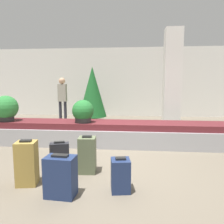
{
  "coord_description": "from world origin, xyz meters",
  "views": [
    {
      "loc": [
        0.53,
        -4.08,
        1.52
      ],
      "look_at": [
        0.0,
        1.3,
        0.82
      ],
      "focal_mm": 35.0,
      "sensor_mm": 36.0,
      "label": 1
    }
  ],
  "objects_px": {
    "potted_plant_0": "(83,112)",
    "decorated_tree": "(92,92)",
    "pillar": "(172,81)",
    "suitcase_0": "(27,163)",
    "traveler_0": "(62,96)",
    "suitcase_3": "(61,176)",
    "suitcase_5": "(87,155)",
    "suitcase_4": "(60,158)",
    "suitcase_1": "(121,175)",
    "potted_plant_1": "(6,108)"
  },
  "relations": [
    {
      "from": "suitcase_1",
      "to": "potted_plant_0",
      "type": "bearing_deg",
      "value": 105.83
    },
    {
      "from": "potted_plant_1",
      "to": "pillar",
      "type": "bearing_deg",
      "value": 22.3
    },
    {
      "from": "potted_plant_0",
      "to": "potted_plant_1",
      "type": "height_order",
      "value": "potted_plant_1"
    },
    {
      "from": "pillar",
      "to": "potted_plant_0",
      "type": "xyz_separation_m",
      "value": [
        -2.43,
        -1.81,
        -0.76
      ]
    },
    {
      "from": "pillar",
      "to": "suitcase_5",
      "type": "xyz_separation_m",
      "value": [
        -1.98,
        -3.48,
        -1.29
      ]
    },
    {
      "from": "suitcase_4",
      "to": "suitcase_5",
      "type": "distance_m",
      "value": 0.48
    },
    {
      "from": "decorated_tree",
      "to": "potted_plant_1",
      "type": "bearing_deg",
      "value": -113.18
    },
    {
      "from": "potted_plant_0",
      "to": "decorated_tree",
      "type": "distance_m",
      "value": 3.67
    },
    {
      "from": "potted_plant_0",
      "to": "traveler_0",
      "type": "bearing_deg",
      "value": 116.63
    },
    {
      "from": "pillar",
      "to": "decorated_tree",
      "type": "distance_m",
      "value": 3.42
    },
    {
      "from": "pillar",
      "to": "suitcase_3",
      "type": "relative_size",
      "value": 5.47
    },
    {
      "from": "pillar",
      "to": "suitcase_5",
      "type": "relative_size",
      "value": 4.94
    },
    {
      "from": "suitcase_3",
      "to": "potted_plant_0",
      "type": "bearing_deg",
      "value": 100.1
    },
    {
      "from": "suitcase_5",
      "to": "traveler_0",
      "type": "distance_m",
      "value": 5.13
    },
    {
      "from": "pillar",
      "to": "potted_plant_1",
      "type": "bearing_deg",
      "value": -157.7
    },
    {
      "from": "suitcase_3",
      "to": "decorated_tree",
      "type": "bearing_deg",
      "value": 100.63
    },
    {
      "from": "suitcase_1",
      "to": "suitcase_3",
      "type": "xyz_separation_m",
      "value": [
        -0.8,
        -0.22,
        0.04
      ]
    },
    {
      "from": "suitcase_4",
      "to": "decorated_tree",
      "type": "bearing_deg",
      "value": 78.19
    },
    {
      "from": "suitcase_4",
      "to": "suitcase_1",
      "type": "bearing_deg",
      "value": -43.96
    },
    {
      "from": "suitcase_3",
      "to": "suitcase_1",
      "type": "bearing_deg",
      "value": 19.49
    },
    {
      "from": "pillar",
      "to": "traveler_0",
      "type": "distance_m",
      "value": 4.15
    },
    {
      "from": "suitcase_1",
      "to": "suitcase_3",
      "type": "height_order",
      "value": "suitcase_3"
    },
    {
      "from": "suitcase_3",
      "to": "suitcase_5",
      "type": "relative_size",
      "value": 0.9
    },
    {
      "from": "potted_plant_1",
      "to": "traveler_0",
      "type": "bearing_deg",
      "value": 80.87
    },
    {
      "from": "pillar",
      "to": "suitcase_5",
      "type": "distance_m",
      "value": 4.2
    },
    {
      "from": "suitcase_1",
      "to": "suitcase_5",
      "type": "distance_m",
      "value": 0.87
    },
    {
      "from": "suitcase_3",
      "to": "potted_plant_0",
      "type": "distance_m",
      "value": 2.57
    },
    {
      "from": "suitcase_3",
      "to": "suitcase_5",
      "type": "bearing_deg",
      "value": 81.3
    },
    {
      "from": "suitcase_0",
      "to": "suitcase_4",
      "type": "distance_m",
      "value": 0.6
    },
    {
      "from": "potted_plant_1",
      "to": "traveler_0",
      "type": "distance_m",
      "value": 3.05
    },
    {
      "from": "suitcase_3",
      "to": "suitcase_4",
      "type": "height_order",
      "value": "suitcase_3"
    },
    {
      "from": "suitcase_1",
      "to": "suitcase_3",
      "type": "bearing_deg",
      "value": -173.72
    },
    {
      "from": "suitcase_0",
      "to": "suitcase_5",
      "type": "height_order",
      "value": "suitcase_0"
    },
    {
      "from": "suitcase_3",
      "to": "traveler_0",
      "type": "relative_size",
      "value": 0.33
    },
    {
      "from": "potted_plant_1",
      "to": "suitcase_3",
      "type": "bearing_deg",
      "value": -47.87
    },
    {
      "from": "pillar",
      "to": "suitcase_1",
      "type": "xyz_separation_m",
      "value": [
        -1.37,
        -4.09,
        -1.36
      ]
    },
    {
      "from": "suitcase_5",
      "to": "potted_plant_0",
      "type": "bearing_deg",
      "value": 101.77
    },
    {
      "from": "pillar",
      "to": "suitcase_4",
      "type": "relative_size",
      "value": 5.83
    },
    {
      "from": "suitcase_3",
      "to": "suitcase_4",
      "type": "distance_m",
      "value": 0.83
    },
    {
      "from": "pillar",
      "to": "suitcase_0",
      "type": "xyz_separation_m",
      "value": [
        -2.78,
        -4.02,
        -1.26
      ]
    },
    {
      "from": "suitcase_1",
      "to": "traveler_0",
      "type": "xyz_separation_m",
      "value": [
        -2.57,
        5.29,
        0.83
      ]
    },
    {
      "from": "suitcase_5",
      "to": "pillar",
      "type": "bearing_deg",
      "value": 56.9
    },
    {
      "from": "traveler_0",
      "to": "pillar",
      "type": "bearing_deg",
      "value": -15.79
    },
    {
      "from": "traveler_0",
      "to": "decorated_tree",
      "type": "bearing_deg",
      "value": 30.99
    },
    {
      "from": "suitcase_3",
      "to": "traveler_0",
      "type": "xyz_separation_m",
      "value": [
        -1.77,
        5.51,
        0.78
      ]
    },
    {
      "from": "suitcase_0",
      "to": "traveler_0",
      "type": "relative_size",
      "value": 0.39
    },
    {
      "from": "suitcase_4",
      "to": "traveler_0",
      "type": "distance_m",
      "value": 5.02
    },
    {
      "from": "suitcase_1",
      "to": "potted_plant_1",
      "type": "xyz_separation_m",
      "value": [
        -3.06,
        2.28,
        0.66
      ]
    },
    {
      "from": "pillar",
      "to": "potted_plant_0",
      "type": "bearing_deg",
      "value": -143.28
    },
    {
      "from": "suitcase_4",
      "to": "traveler_0",
      "type": "height_order",
      "value": "traveler_0"
    }
  ]
}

